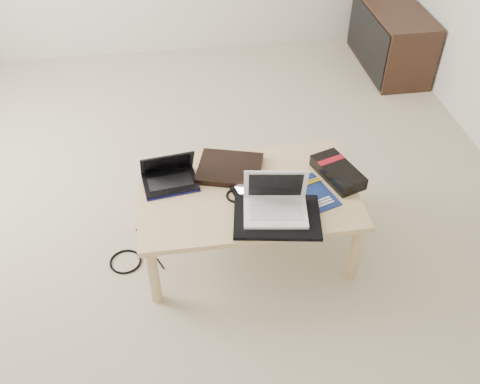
{
  "coord_description": "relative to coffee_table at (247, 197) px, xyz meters",
  "views": [
    {
      "loc": [
        -0.02,
        -2.38,
        2.18
      ],
      "look_at": [
        0.27,
        -0.39,
        0.39
      ],
      "focal_mm": 40.0,
      "sensor_mm": 36.0,
      "label": 1
    }
  ],
  "objects": [
    {
      "name": "ground",
      "position": [
        -0.31,
        0.39,
        -0.35
      ],
      "size": [
        4.0,
        4.0,
        0.0
      ],
      "primitive_type": "plane",
      "color": "#B7AC94",
      "rests_on": "ground"
    },
    {
      "name": "coffee_table",
      "position": [
        0.0,
        0.0,
        0.0
      ],
      "size": [
        1.1,
        0.7,
        0.4
      ],
      "color": "#E1BC87",
      "rests_on": "ground"
    },
    {
      "name": "media_cabinet",
      "position": [
        1.47,
        1.84,
        -0.1
      ],
      "size": [
        0.41,
        0.9,
        0.5
      ],
      "color": "#362116",
      "rests_on": "ground"
    },
    {
      "name": "book",
      "position": [
        -0.06,
        0.17,
        0.06
      ],
      "size": [
        0.39,
        0.35,
        0.03
      ],
      "color": "black",
      "rests_on": "coffee_table"
    },
    {
      "name": "netbook",
      "position": [
        -0.38,
        0.12,
        0.09
      ],
      "size": [
        0.3,
        0.23,
        0.18
      ],
      "color": "black",
      "rests_on": "coffee_table"
    },
    {
      "name": "tablet",
      "position": [
        0.05,
        -0.0,
        0.05
      ],
      "size": [
        0.28,
        0.24,
        0.01
      ],
      "color": "black",
      "rests_on": "coffee_table"
    },
    {
      "name": "remote",
      "position": [
        0.09,
        -0.0,
        0.06
      ],
      "size": [
        0.12,
        0.23,
        0.02
      ],
      "color": "silver",
      "rests_on": "coffee_table"
    },
    {
      "name": "neoprene_sleeve",
      "position": [
        0.11,
        -0.22,
        0.06
      ],
      "size": [
        0.45,
        0.36,
        0.02
      ],
      "primitive_type": "cube",
      "rotation": [
        0.0,
        0.0,
        -0.17
      ],
      "color": "black",
      "rests_on": "coffee_table"
    },
    {
      "name": "white_laptop",
      "position": [
        0.11,
        -0.18,
        0.11
      ],
      "size": [
        0.33,
        0.25,
        0.21
      ],
      "color": "white",
      "rests_on": "neoprene_sleeve"
    },
    {
      "name": "motherboard",
      "position": [
        0.3,
        -0.08,
        0.05
      ],
      "size": [
        0.29,
        0.33,
        0.01
      ],
      "color": "#0B154A",
      "rests_on": "coffee_table"
    },
    {
      "name": "gpu_box",
      "position": [
        0.48,
        0.04,
        0.08
      ],
      "size": [
        0.24,
        0.33,
        0.07
      ],
      "color": "black",
      "rests_on": "coffee_table"
    },
    {
      "name": "cable_coil",
      "position": [
        -0.06,
        -0.04,
        0.05
      ],
      "size": [
        0.11,
        0.11,
        0.01
      ],
      "primitive_type": "torus",
      "rotation": [
        0.0,
        0.0,
        0.08
      ],
      "color": "black",
      "rests_on": "coffee_table"
    },
    {
      "name": "floor_cable_coil",
      "position": [
        -0.66,
        -0.03,
        -0.35
      ],
      "size": [
        0.17,
        0.17,
        0.01
      ],
      "primitive_type": "torus",
      "rotation": [
        0.0,
        0.0,
        -0.01
      ],
      "color": "black",
      "rests_on": "ground"
    },
    {
      "name": "floor_cable_trail",
      "position": [
        -0.53,
        0.05,
        -0.35
      ],
      "size": [
        0.15,
        0.32,
        0.01
      ],
      "primitive_type": "cylinder",
      "rotation": [
        1.57,
        0.0,
        0.43
      ],
      "color": "black",
      "rests_on": "ground"
    }
  ]
}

